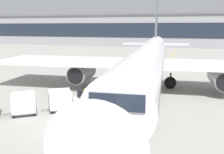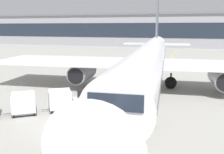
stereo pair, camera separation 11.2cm
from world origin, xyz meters
name	(u,v)px [view 2 (the right image)]	position (x,y,z in m)	size (l,w,h in m)	color
ground_plane	(61,128)	(0.00, 0.00, 0.00)	(600.00, 600.00, 0.00)	#9E9B93
parked_airplane	(149,59)	(4.18, 13.82, 3.61)	(37.51, 46.73, 15.62)	white
belt_loader	(93,96)	(0.20, 6.04, 0.91)	(5.06, 3.69, 3.37)	silver
baggage_cart_lead	(60,99)	(-2.08, 3.69, 1.00)	(2.68, 2.46, 1.91)	#515156
baggage_cart_second	(23,103)	(-4.55, 1.81, 1.00)	(2.68, 2.46, 1.91)	#515156
ground_crew_by_loader	(85,96)	(-0.39, 5.48, 1.00)	(0.52, 0.39, 1.74)	black
ground_crew_by_carts	(93,102)	(1.04, 3.87, 1.00)	(0.29, 0.57, 1.74)	#514C42
safety_cone_engine_keepout	(87,90)	(-2.15, 9.92, 0.33)	(0.60, 0.60, 0.68)	black
safety_cone_wingtip	(117,84)	(0.37, 13.70, 0.36)	(0.65, 0.65, 0.73)	black
apron_guidance_line_lead_in	(148,91)	(4.32, 12.90, 0.00)	(0.20, 110.00, 0.01)	yellow
terminal_building	(136,30)	(-13.02, 86.63, 6.08)	(141.01, 22.09, 12.27)	#939399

